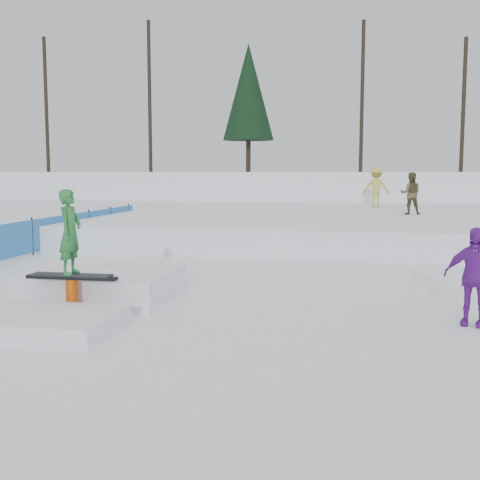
% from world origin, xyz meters
% --- Properties ---
extents(ground, '(120.00, 120.00, 0.00)m').
position_xyz_m(ground, '(0.00, 0.00, 0.00)').
color(ground, white).
extents(snow_berm, '(60.00, 14.00, 2.40)m').
position_xyz_m(snow_berm, '(0.00, 30.00, 1.20)').
color(snow_berm, white).
rests_on(snow_berm, ground).
extents(snow_midrise, '(50.00, 18.00, 0.80)m').
position_xyz_m(snow_midrise, '(0.00, 16.00, 0.40)').
color(snow_midrise, white).
rests_on(snow_midrise, ground).
extents(safety_fence, '(0.05, 16.00, 1.10)m').
position_xyz_m(safety_fence, '(-6.50, 6.60, 0.55)').
color(safety_fence, '#2B74BD').
rests_on(safety_fence, ground).
extents(treeline, '(40.24, 4.22, 10.50)m').
position_xyz_m(treeline, '(6.18, 28.28, 7.45)').
color(treeline, black).
rests_on(treeline, snow_berm).
extents(walker_olive, '(0.78, 0.61, 1.59)m').
position_xyz_m(walker_olive, '(4.73, 14.26, 1.59)').
color(walker_olive, '#4B4329').
rests_on(walker_olive, snow_midrise).
extents(walker_ygreen, '(1.18, 0.69, 1.81)m').
position_xyz_m(walker_ygreen, '(3.61, 18.86, 1.71)').
color(walker_ygreen, gold).
rests_on(walker_ygreen, snow_midrise).
extents(spectator_purple, '(0.98, 0.65, 1.55)m').
position_xyz_m(spectator_purple, '(4.50, 0.50, 0.78)').
color(spectator_purple, '#711EA1').
rests_on(spectator_purple, ground).
extents(jib_rail_feature, '(2.60, 4.40, 2.11)m').
position_xyz_m(jib_rail_feature, '(-2.01, 0.59, 0.30)').
color(jib_rail_feature, white).
rests_on(jib_rail_feature, ground).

